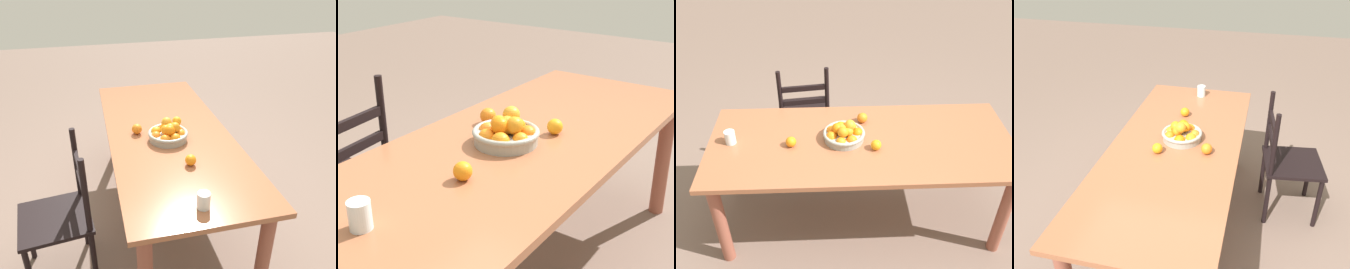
# 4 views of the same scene
# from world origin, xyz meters

# --- Properties ---
(dining_table) EXTENTS (2.09, 0.88, 0.75)m
(dining_table) POSITION_xyz_m (0.00, 0.00, 0.64)
(dining_table) COLOR #9E5C3C
(dining_table) RESTS_ON ground
(chair_near_window) EXTENTS (0.49, 0.49, 0.97)m
(chair_near_window) POSITION_xyz_m (-0.44, 0.79, 0.46)
(chair_near_window) COLOR black
(chair_near_window) RESTS_ON ground
(fruit_bowl) EXTENTS (0.29, 0.29, 0.15)m
(fruit_bowl) POSITION_xyz_m (-0.12, 0.02, 0.80)
(fruit_bowl) COLOR #9C9C91
(fruit_bowl) RESTS_ON dining_table
(orange_loose_0) EXTENTS (0.07, 0.07, 0.07)m
(orange_loose_0) POSITION_xyz_m (-0.48, -0.04, 0.78)
(orange_loose_0) COLOR orange
(orange_loose_0) RESTS_ON dining_table
(orange_loose_1) EXTENTS (0.07, 0.07, 0.07)m
(orange_loose_1) POSITION_xyz_m (0.09, -0.09, 0.78)
(orange_loose_1) COLOR orange
(orange_loose_1) RESTS_ON dining_table
(orange_loose_2) EXTENTS (0.08, 0.08, 0.08)m
(orange_loose_2) POSITION_xyz_m (0.02, 0.23, 0.78)
(orange_loose_2) COLOR orange
(orange_loose_2) RESTS_ON dining_table
(drinking_glass) EXTENTS (0.07, 0.07, 0.09)m
(drinking_glass) POSITION_xyz_m (-0.89, 0.02, 0.79)
(drinking_glass) COLOR silver
(drinking_glass) RESTS_ON dining_table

